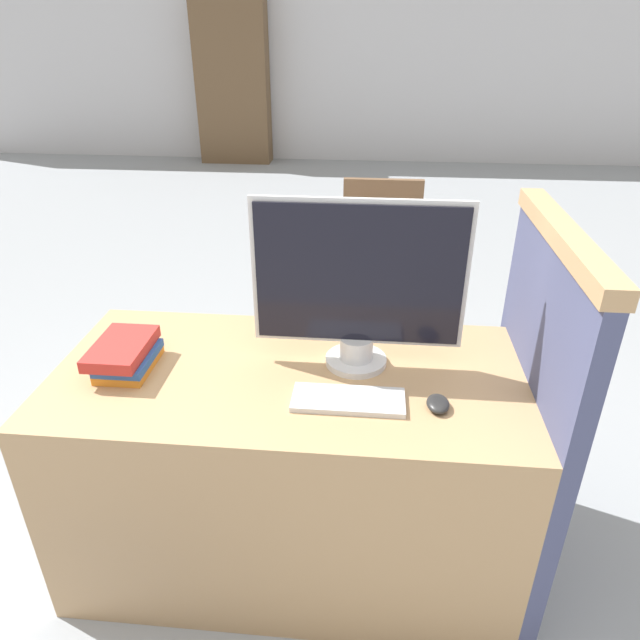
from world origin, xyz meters
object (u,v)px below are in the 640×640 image
Objects in this scene: far_chair at (380,256)px; mouse at (438,404)px; monitor at (358,285)px; keyboard at (348,400)px; book_stack at (125,355)px.

mouse is at bearing -90.06° from far_chair.
mouse is at bearing -42.39° from monitor.
keyboard is at bearing -98.26° from far_chair.
book_stack reaches higher than keyboard.
mouse is 1.74m from far_chair.
monitor reaches higher than mouse.
far_chair is at bearing 86.72° from monitor.
mouse is 0.09× the size of far_chair.
monitor reaches higher than far_chair.
mouse is 0.36× the size of book_stack.
keyboard is (-0.01, -0.21, -0.26)m from monitor.
mouse is at bearing -7.10° from book_stack.
keyboard is at bearing 179.21° from mouse.
far_chair reaches higher than keyboard.
book_stack is at bearing -120.93° from far_chair.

